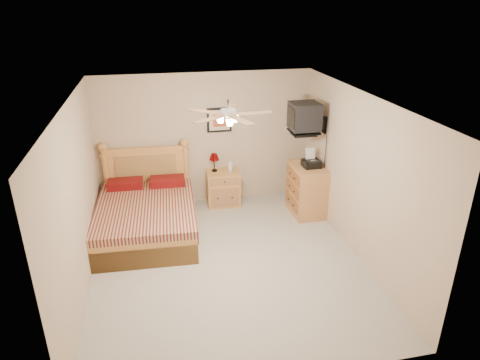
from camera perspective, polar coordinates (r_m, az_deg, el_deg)
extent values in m
plane|color=#A19C92|center=(6.62, -1.68, -10.97)|extent=(4.50, 4.50, 0.00)
cube|color=white|center=(5.61, -1.98, 10.65)|extent=(4.00, 4.50, 0.04)
cube|color=tan|center=(8.09, -4.65, 5.39)|extent=(4.00, 0.04, 2.50)
cube|color=tan|center=(4.11, 3.89, -13.84)|extent=(4.00, 0.04, 2.50)
cube|color=tan|center=(6.03, -20.90, -2.61)|extent=(0.04, 4.50, 2.50)
cube|color=tan|center=(6.62, 15.47, 0.44)|extent=(0.04, 4.50, 2.50)
cube|color=#B8883B|center=(8.23, -2.23, -1.06)|extent=(0.64, 0.50, 0.67)
imported|color=silver|center=(8.07, -1.29, 1.99)|extent=(0.11, 0.11, 0.25)
cube|color=black|center=(8.00, -2.78, 8.00)|extent=(0.46, 0.04, 0.46)
cube|color=#B07335|center=(7.94, 8.91, -1.27)|extent=(0.55, 0.79, 0.93)
imported|color=beige|center=(8.02, 8.34, 2.71)|extent=(0.23, 0.28, 0.02)
imported|color=gray|center=(8.03, 8.24, 2.91)|extent=(0.28, 0.32, 0.02)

